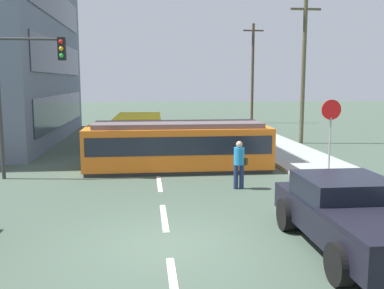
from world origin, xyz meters
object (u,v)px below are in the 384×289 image
stop_sign (331,122)px  streetcar_tram (178,145)px  traffic_light_mast (24,79)px  city_bus (139,129)px  pedestrian_crossing (239,162)px  utility_pole_far (253,72)px  utility_pole_mid (304,69)px  pickup_truck_parked (353,216)px

stop_sign → streetcar_tram: bearing=157.9°
streetcar_tram → traffic_light_mast: size_ratio=1.41×
city_bus → pedestrian_crossing: bearing=-71.0°
utility_pole_far → utility_pole_mid: bearing=-90.7°
city_bus → utility_pole_far: 16.86m
city_bus → streetcar_tram: bearing=-75.9°
pedestrian_crossing → utility_pole_mid: utility_pole_mid is taller
city_bus → traffic_light_mast: traffic_light_mast is taller
streetcar_tram → stop_sign: stop_sign is taller
pickup_truck_parked → traffic_light_mast: traffic_light_mast is taller
stop_sign → traffic_light_mast: (-11.43, 1.25, 1.58)m
pedestrian_crossing → pickup_truck_parked: (1.28, -5.77, -0.15)m
stop_sign → utility_pole_mid: bearing=76.1°
traffic_light_mast → utility_pole_far: (13.93, 21.17, 0.74)m
utility_pole_far → city_bus: bearing=-126.7°
pedestrian_crossing → utility_pole_far: bearing=75.2°
streetcar_tram → utility_pole_mid: 11.20m
city_bus → pickup_truck_parked: (4.88, -16.20, -0.22)m
streetcar_tram → pickup_truck_parked: streetcar_tram is taller
traffic_light_mast → pedestrian_crossing: bearing=-17.9°
stop_sign → pedestrian_crossing: bearing=-161.9°
city_bus → traffic_light_mast: bearing=-117.1°
streetcar_tram → pickup_truck_parked: (3.14, -9.29, -0.25)m
traffic_light_mast → utility_pole_mid: size_ratio=0.65×
city_bus → traffic_light_mast: size_ratio=1.02×
pickup_truck_parked → city_bus: bearing=106.8°
traffic_light_mast → pickup_truck_parked: bearing=-42.7°
utility_pole_mid → pickup_truck_parked: bearing=-106.4°
pedestrian_crossing → pickup_truck_parked: size_ratio=0.33×
streetcar_tram → city_bus: (-1.74, 6.91, -0.03)m
pickup_truck_parked → utility_pole_mid: 17.49m
streetcar_tram → pedestrian_crossing: bearing=-62.1°
streetcar_tram → utility_pole_far: utility_pole_far is taller
stop_sign → utility_pole_mid: utility_pole_mid is taller
stop_sign → utility_pole_mid: (2.34, 9.42, 2.20)m
city_bus → pedestrian_crossing: 11.03m
streetcar_tram → city_bus: 7.13m
city_bus → pedestrian_crossing: size_ratio=3.32×
city_bus → utility_pole_mid: utility_pole_mid is taller
streetcar_tram → traffic_light_mast: (-5.80, -1.04, 2.73)m
utility_pole_far → pickup_truck_parked: bearing=-99.6°
pedestrian_crossing → pickup_truck_parked: bearing=-77.5°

